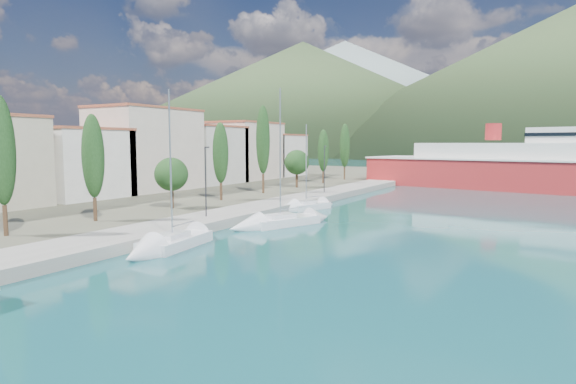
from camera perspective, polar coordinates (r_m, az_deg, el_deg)
The scene contains 10 objects.
ground at distance 138.59m, azimuth 22.06°, elevation 2.38°, with size 1400.00×1400.00×0.00m, color #165056.
quay at distance 51.25m, azimuth -2.19°, elevation -1.78°, with size 5.00×88.00×0.80m, color gray.
land_strip at distance 84.02m, azimuth -21.04°, elevation 0.74°, with size 70.00×148.00×0.70m, color #565644.
town_buildings at distance 73.49m, azimuth -13.13°, elevation 4.39°, with size 9.20×69.20×11.30m.
tree_row at distance 59.87m, azimuth -4.57°, elevation 4.39°, with size 3.62×62.63×11.35m.
lamp_posts at distance 42.02m, azimuth -10.02°, elevation 1.52°, with size 0.15×50.05×6.06m.
sailboat_near at distance 32.70m, azimuth -15.13°, elevation -6.46°, with size 3.55×8.38×11.66m.
sailboat_mid at distance 40.89m, azimuth -2.83°, elevation -3.84°, with size 5.44×9.07×12.72m.
sailboat_far at distance 51.25m, azimuth 1.10°, elevation -1.91°, with size 4.15×7.16×10.03m.
ferry at distance 82.16m, azimuth 28.22°, elevation 2.41°, with size 55.97×20.78×10.88m.
Camera 1 is at (17.62, -17.28, 7.11)m, focal length 30.00 mm.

